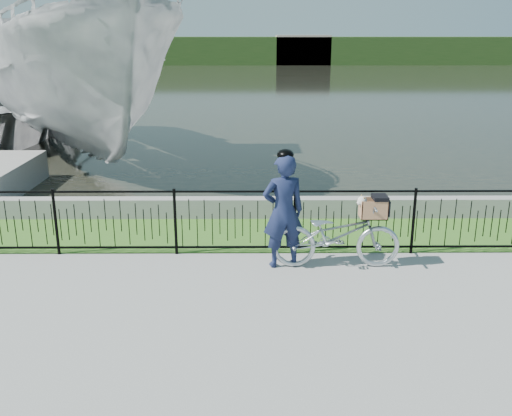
{
  "coord_description": "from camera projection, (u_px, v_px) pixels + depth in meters",
  "views": [
    {
      "loc": [
        0.29,
        -7.45,
        3.63
      ],
      "look_at": [
        0.35,
        1.0,
        1.0
      ],
      "focal_mm": 40.0,
      "sensor_mm": 36.0,
      "label": 1
    }
  ],
  "objects": [
    {
      "name": "boat_near",
      "position": [
        73.0,
        77.0,
        16.35
      ],
      "size": [
        9.82,
        12.42,
        6.36
      ],
      "color": "#B2B2B2",
      "rests_on": "water"
    },
    {
      "name": "grass_strip",
      "position": [
        237.0,
        233.0,
        10.67
      ],
      "size": [
        60.0,
        2.0,
        0.01
      ],
      "primitive_type": "cube",
      "color": "#3B6C21",
      "rests_on": "ground"
    },
    {
      "name": "water",
      "position": [
        248.0,
        85.0,
        39.7
      ],
      "size": [
        120.0,
        120.0,
        0.0
      ],
      "primitive_type": "plane",
      "color": "black",
      "rests_on": "ground"
    },
    {
      "name": "far_building_right",
      "position": [
        303.0,
        50.0,
        63.61
      ],
      "size": [
        6.0,
        3.0,
        3.2
      ],
      "primitive_type": "cube",
      "color": "#A29382",
      "rests_on": "ground"
    },
    {
      "name": "fence",
      "position": [
        235.0,
        222.0,
        9.55
      ],
      "size": [
        14.0,
        0.06,
        1.15
      ],
      "primitive_type": null,
      "color": "black",
      "rests_on": "ground"
    },
    {
      "name": "ground",
      "position": [
        232.0,
        295.0,
        8.19
      ],
      "size": [
        120.0,
        120.0,
        0.0
      ],
      "primitive_type": "plane",
      "color": "gray",
      "rests_on": "ground"
    },
    {
      "name": "cyclist",
      "position": [
        283.0,
        210.0,
        8.95
      ],
      "size": [
        0.75,
        0.57,
        1.91
      ],
      "color": "#171F3F",
      "rests_on": "ground"
    },
    {
      "name": "bicycle_rig",
      "position": [
        337.0,
        234.0,
        9.04
      ],
      "size": [
        2.03,
        0.71,
        1.2
      ],
      "color": "silver",
      "rests_on": "ground"
    },
    {
      "name": "far_treeline",
      "position": [
        249.0,
        50.0,
        65.03
      ],
      "size": [
        120.0,
        6.0,
        3.0
      ],
      "primitive_type": "cube",
      "color": "#28441A",
      "rests_on": "ground"
    },
    {
      "name": "far_building_left",
      "position": [
        86.0,
        46.0,
        62.85
      ],
      "size": [
        8.0,
        4.0,
        4.0
      ],
      "primitive_type": "cube",
      "color": "#A29382",
      "rests_on": "ground"
    },
    {
      "name": "quay_wall",
      "position": [
        238.0,
        208.0,
        11.57
      ],
      "size": [
        60.0,
        0.3,
        0.4
      ],
      "primitive_type": "cube",
      "color": "gray",
      "rests_on": "ground"
    }
  ]
}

